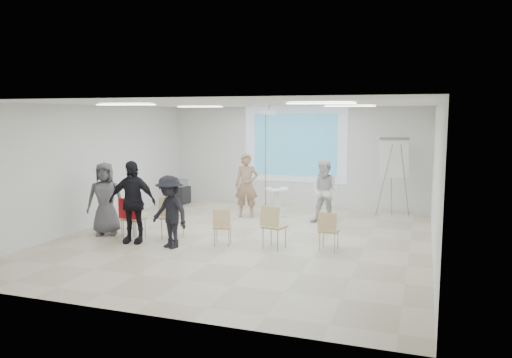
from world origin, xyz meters
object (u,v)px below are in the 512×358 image
(flipchart_easel, at_px, (394,158))
(chair_left_inner, at_px, (171,214))
(pedestal_table, at_px, (277,200))
(audience_left, at_px, (132,196))
(chair_left_mid, at_px, (132,216))
(chair_center, at_px, (222,224))
(chair_right_far, at_px, (328,228))
(av_cart, at_px, (180,192))
(audience_mid, at_px, (170,207))
(player_left, at_px, (247,181))
(player_right, at_px, (325,188))
(laptop, at_px, (173,216))
(chair_far_left, at_px, (129,216))
(audience_outer, at_px, (105,194))
(chair_right_inner, at_px, (273,223))

(flipchart_easel, bearing_deg, chair_left_inner, -154.30)
(pedestal_table, xyz_separation_m, audience_left, (-2.19, -3.62, 0.58))
(chair_left_mid, relative_size, chair_center, 1.12)
(chair_right_far, xyz_separation_m, av_cart, (-5.39, 3.92, -0.13))
(audience_mid, bearing_deg, chair_left_mid, -175.36)
(chair_right_far, distance_m, audience_left, 4.25)
(audience_left, height_order, audience_mid, audience_left)
(audience_mid, height_order, av_cart, audience_mid)
(audience_left, distance_m, av_cart, 4.79)
(av_cart, bearing_deg, player_left, -11.97)
(player_right, height_order, laptop, player_right)
(player_left, distance_m, chair_far_left, 3.48)
(pedestal_table, xyz_separation_m, av_cart, (-3.42, 0.97, -0.09))
(player_left, height_order, chair_left_inner, player_left)
(chair_center, xyz_separation_m, audience_left, (-1.96, -0.34, 0.56))
(pedestal_table, xyz_separation_m, laptop, (-1.56, -2.98, 0.06))
(chair_left_mid, relative_size, laptop, 2.55)
(laptop, height_order, audience_outer, audience_outer)
(chair_right_inner, bearing_deg, laptop, -171.88)
(chair_right_far, height_order, audience_mid, audience_mid)
(audience_outer, bearing_deg, player_left, 25.72)
(chair_far_left, relative_size, audience_mid, 0.46)
(chair_far_left, distance_m, av_cart, 4.28)
(chair_right_far, distance_m, audience_outer, 5.17)
(av_cart, bearing_deg, pedestal_table, -2.74)
(player_left, height_order, audience_outer, player_left)
(audience_mid, bearing_deg, chair_left_inner, 139.18)
(player_left, relative_size, chair_right_far, 2.40)
(audience_mid, bearing_deg, chair_center, 47.70)
(chair_center, xyz_separation_m, audience_outer, (-2.95, 0.08, 0.47))
(chair_left_inner, bearing_deg, audience_mid, -65.06)
(chair_center, height_order, audience_left, audience_left)
(chair_right_inner, xyz_separation_m, audience_left, (-3.04, -0.46, 0.49))
(chair_left_inner, bearing_deg, chair_right_far, -0.30)
(chair_center, relative_size, audience_left, 0.39)
(chair_far_left, distance_m, chair_right_far, 4.52)
(laptop, distance_m, audience_left, 1.03)
(player_right, relative_size, chair_right_inner, 1.98)
(player_left, relative_size, chair_left_inner, 2.06)
(player_right, height_order, chair_center, player_right)
(audience_left, relative_size, av_cart, 2.66)
(chair_right_inner, bearing_deg, chair_center, -161.42)
(player_right, bearing_deg, laptop, -135.92)
(player_left, bearing_deg, chair_left_mid, -129.55)
(chair_far_left, distance_m, chair_left_inner, 1.00)
(chair_right_inner, bearing_deg, chair_left_inner, -169.45)
(chair_left_mid, height_order, laptop, chair_left_mid)
(chair_center, height_order, audience_mid, audience_mid)
(chair_right_inner, height_order, audience_outer, audience_outer)
(chair_right_far, xyz_separation_m, flipchart_easel, (1.00, 4.09, 1.10))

